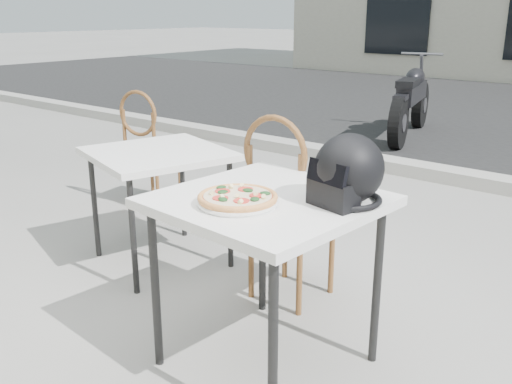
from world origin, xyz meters
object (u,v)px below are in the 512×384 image
Objects in this scene: pizza at (238,197)px; helmet at (347,173)px; motorcycle at (411,102)px; cafe_chair_main at (285,200)px; cafe_table_main at (267,213)px; plate at (238,203)px; cafe_table_side at (158,161)px; cafe_chair_side at (147,143)px.

helmet is (0.31, 0.29, 0.09)m from pizza.
cafe_chair_main is at bearing -87.62° from motorcycle.
pizza is at bearing -100.18° from cafe_table_main.
plate is 0.44m from helmet.
motorcycle reaches higher than cafe_table_main.
cafe_chair_main is (-0.26, 0.66, -0.21)m from plate.
motorcycle is (-1.29, 4.31, -0.13)m from cafe_chair_main.
cafe_table_main is at bearing -20.56° from cafe_table_side.
plate is 0.02m from pizza.
helmet is 5.06m from motorcycle.
cafe_table_side is at bearing 159.44° from cafe_table_main.
cafe_chair_side is 3.78m from motorcycle.
pizza is 0.40× the size of cafe_chair_main.
cafe_table_side is at bearing 133.32° from cafe_chair_side.
cafe_table_side is (-0.87, -0.07, 0.07)m from cafe_chair_main.
cafe_table_side is 1.08m from cafe_chair_side.
cafe_chair_side is at bearing 148.50° from plate.
cafe_chair_side is at bearing -18.94° from cafe_chair_main.
helmet is at bearing 147.66° from cafe_chair_side.
pizza reaches higher than plate.
cafe_table_main is 0.44× the size of motorcycle.
helmet is 1.49m from cafe_table_side.
plate is at bearing -125.25° from helmet.
cafe_chair_side is at bearing 152.06° from cafe_table_main.
motorcycle is (-0.42, 4.39, -0.20)m from cafe_table_side.
cafe_chair_main is 1.10× the size of cafe_table_side.
cafe_table_main is 5.08m from motorcycle.
plate is at bearing -100.15° from cafe_table_main.
cafe_chair_side is 0.48× the size of motorcycle.
cafe_chair_main is at bearing 111.37° from pizza.
cafe_table_main is 2.29× the size of plate.
cafe_chair_main is (-0.57, 0.37, -0.32)m from helmet.
cafe_chair_main reaches higher than pizza.
cafe_table_main is 0.59m from cafe_chair_main.
cafe_table_side is (-1.13, 0.58, -0.14)m from plate.
helmet is at bearing -82.67° from motorcycle.
cafe_chair_side is at bearing -110.98° from motorcycle.
pizza is (-0.00, 0.00, 0.02)m from plate.
cafe_chair_main is at bearing 4.71° from cafe_table_side.
helmet is (0.31, 0.29, 0.11)m from plate.
cafe_chair_main is 4.51m from motorcycle.
cafe_table_main is 1.24m from cafe_table_side.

